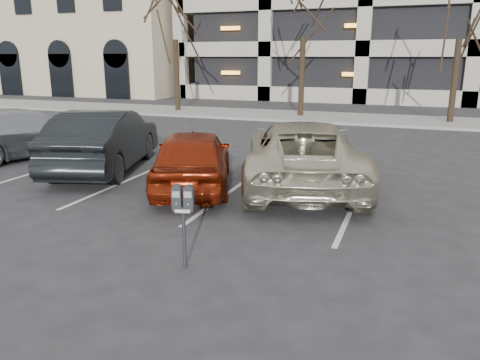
{
  "coord_description": "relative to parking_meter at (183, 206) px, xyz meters",
  "views": [
    {
      "loc": [
        2.42,
        -7.46,
        3.03
      ],
      "look_at": [
        -0.12,
        -0.62,
        1.1
      ],
      "focal_mm": 35.0,
      "sensor_mm": 36.0,
      "label": 1
    }
  ],
  "objects": [
    {
      "name": "suv_silver",
      "position": [
        0.58,
        5.05,
        -0.17
      ],
      "size": [
        4.1,
        6.18,
        1.58
      ],
      "rotation": [
        0.0,
        0.0,
        3.43
      ],
      "color": "beige",
      "rests_on": "ground"
    },
    {
      "name": "car_red",
      "position": [
        -1.78,
        3.96,
        -0.24
      ],
      "size": [
        3.1,
        4.55,
        1.44
      ],
      "primitive_type": "imported",
      "rotation": [
        0.0,
        0.0,
        3.51
      ],
      "color": "maroon",
      "rests_on": "ground"
    },
    {
      "name": "car_silver",
      "position": [
        -8.28,
        5.45,
        -0.21
      ],
      "size": [
        3.71,
        5.56,
        1.49
      ],
      "primitive_type": "imported",
      "rotation": [
        0.0,
        0.0,
        2.8
      ],
      "color": "#A8ABB0",
      "rests_on": "ground"
    },
    {
      "name": "sidewalk",
      "position": [
        0.55,
        17.79,
        -0.9
      ],
      "size": [
        80.0,
        4.0,
        0.12
      ],
      "primitive_type": "cube",
      "color": "gray",
      "rests_on": "ground"
    },
    {
      "name": "car_dark",
      "position": [
        -4.85,
        4.81,
        -0.13
      ],
      "size": [
        3.12,
        5.3,
        1.65
      ],
      "primitive_type": "imported",
      "rotation": [
        0.0,
        0.0,
        3.44
      ],
      "color": "black",
      "rests_on": "ground"
    },
    {
      "name": "office_building",
      "position": [
        -27.45,
        31.71,
        6.53
      ],
      "size": [
        26.0,
        16.2,
        15.0
      ],
      "color": "tan",
      "rests_on": "ground"
    },
    {
      "name": "stall_lines",
      "position": [
        -0.85,
        4.09,
        -0.95
      ],
      "size": [
        16.9,
        5.2,
        0.0
      ],
      "color": "silver",
      "rests_on": "ground"
    },
    {
      "name": "ground",
      "position": [
        0.55,
        1.79,
        -0.96
      ],
      "size": [
        140.0,
        140.0,
        0.0
      ],
      "primitive_type": "plane",
      "color": "#28282B",
      "rests_on": "ground"
    },
    {
      "name": "parking_meter",
      "position": [
        0.0,
        0.0,
        0.0
      ],
      "size": [
        0.34,
        0.2,
        1.25
      ],
      "rotation": [
        0.0,
        0.0,
        0.26
      ],
      "color": "black",
      "rests_on": "ground"
    }
  ]
}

